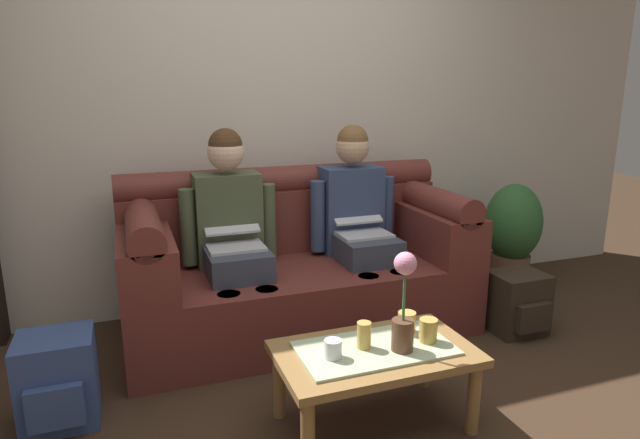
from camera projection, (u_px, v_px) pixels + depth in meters
ground_plane at (382, 435)px, 2.31m from camera, size 14.00×14.00×0.00m
back_wall_patterned at (271, 86)px, 3.51m from camera, size 6.00×0.12×2.90m
couch at (298, 268)px, 3.28m from camera, size 2.03×0.88×0.96m
person_left at (232, 229)px, 3.08m from camera, size 0.56×0.67×1.22m
person_right at (358, 218)px, 3.34m from camera, size 0.56×0.67×1.22m
coffee_table at (375, 360)px, 2.31m from camera, size 0.84×0.50×0.37m
flower_vase at (404, 306)px, 2.23m from camera, size 0.09×0.09×0.43m
cup_near_left at (364, 335)px, 2.28m from camera, size 0.06×0.06×0.11m
cup_near_right at (333, 349)px, 2.20m from camera, size 0.07×0.07×0.08m
cup_far_center at (428, 330)px, 2.34m from camera, size 0.08×0.08×0.10m
cup_far_left at (407, 322)px, 2.42m from camera, size 0.08×0.08×0.10m
backpack_left at (58, 381)px, 2.35m from camera, size 0.32×0.32×0.41m
backpack_right at (517, 303)px, 3.25m from camera, size 0.32×0.32×0.37m
potted_plant at (513, 232)px, 3.89m from camera, size 0.40×0.40×0.78m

